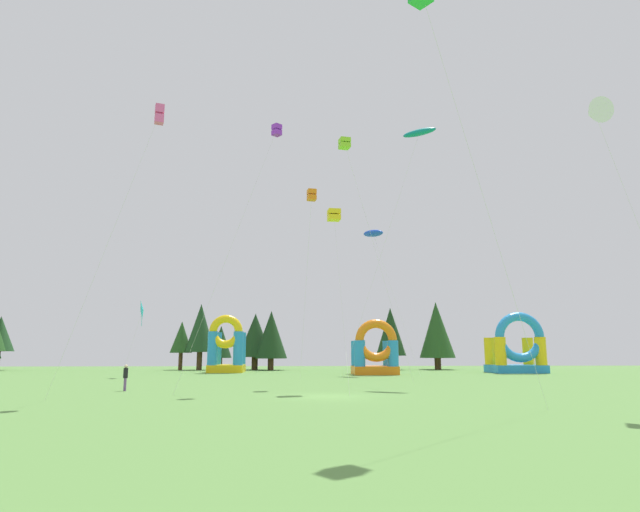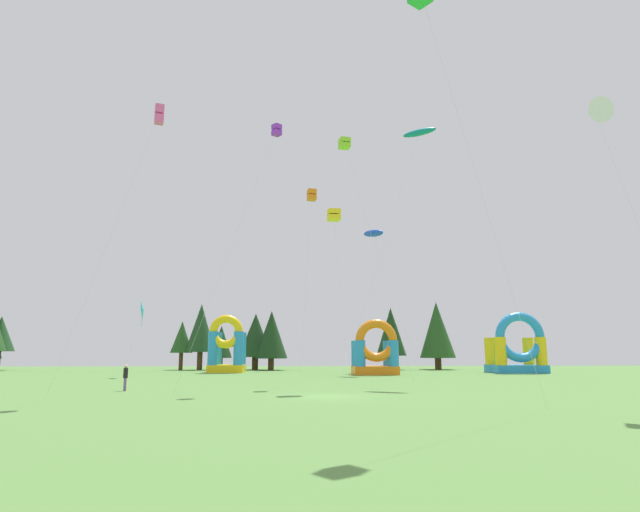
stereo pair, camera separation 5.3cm
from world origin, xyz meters
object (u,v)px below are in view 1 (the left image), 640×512
(kite_lime_box, at_px, (345,144))
(kite_orange_box, at_px, (312,196))
(inflatable_red_slide, at_px, (375,354))
(kite_cyan_diamond, at_px, (143,311))
(kite_yellow_box, at_px, (334,215))
(kite_pink_box, at_px, (159,115))
(inflatable_blue_arch, at_px, (517,351))
(kite_blue_parafoil, at_px, (373,233))
(kite_purple_box, at_px, (276,131))
(kite_teal_parafoil, at_px, (419,133))
(person_midfield, at_px, (126,375))
(kite_white_delta, at_px, (595,113))
(inflatable_orange_dome, at_px, (227,351))

(kite_lime_box, height_order, kite_orange_box, kite_lime_box)
(inflatable_red_slide, bearing_deg, kite_cyan_diamond, -170.31)
(kite_yellow_box, height_order, kite_pink_box, kite_pink_box)
(kite_cyan_diamond, relative_size, inflatable_blue_arch, 1.03)
(kite_blue_parafoil, xyz_separation_m, kite_pink_box, (-17.67, -28.30, 0.97))
(kite_purple_box, bearing_deg, inflatable_red_slide, 63.53)
(kite_teal_parafoil, height_order, person_midfield, kite_teal_parafoil)
(kite_teal_parafoil, relative_size, person_midfield, 12.81)
(kite_white_delta, relative_size, inflatable_blue_arch, 2.21)
(kite_pink_box, distance_m, inflatable_blue_arch, 48.71)
(kite_lime_box, distance_m, inflatable_orange_dome, 32.99)
(kite_white_delta, relative_size, kite_teal_parafoil, 0.72)
(person_midfield, bearing_deg, kite_white_delta, -148.14)
(kite_white_delta, relative_size, kite_pink_box, 0.88)
(kite_teal_parafoil, xyz_separation_m, inflatable_red_slide, (-1.73, 15.94, -19.04))
(kite_pink_box, height_order, person_midfield, kite_pink_box)
(kite_lime_box, relative_size, person_midfield, 11.13)
(kite_teal_parafoil, bearing_deg, kite_yellow_box, -141.44)
(kite_purple_box, bearing_deg, inflatable_blue_arch, 41.12)
(kite_lime_box, distance_m, kite_teal_parafoil, 8.42)
(kite_orange_box, bearing_deg, kite_blue_parafoil, 66.90)
(kite_white_delta, bearing_deg, kite_blue_parafoil, 100.35)
(person_midfield, bearing_deg, inflatable_red_slide, -76.93)
(kite_blue_parafoil, distance_m, kite_purple_box, 24.48)
(kite_white_delta, height_order, kite_lime_box, kite_lime_box)
(kite_blue_parafoil, height_order, inflatable_blue_arch, kite_blue_parafoil)
(kite_yellow_box, bearing_deg, inflatable_red_slide, 74.36)
(person_midfield, bearing_deg, kite_cyan_diamond, -22.56)
(inflatable_blue_arch, bearing_deg, kite_orange_box, -140.29)
(kite_cyan_diamond, xyz_separation_m, inflatable_orange_dome, (7.21, 10.69, -3.96))
(kite_white_delta, bearing_deg, kite_orange_box, 131.13)
(kite_orange_box, distance_m, kite_purple_box, 5.98)
(person_midfield, bearing_deg, inflatable_orange_dome, -41.28)
(kite_cyan_diamond, distance_m, kite_pink_box, 26.41)
(kite_white_delta, height_order, kite_orange_box, kite_white_delta)
(kite_teal_parafoil, bearing_deg, inflatable_blue_arch, 50.83)
(kite_yellow_box, distance_m, person_midfield, 17.67)
(inflatable_orange_dome, bearing_deg, kite_teal_parafoil, -50.23)
(kite_blue_parafoil, relative_size, inflatable_blue_arch, 2.36)
(person_midfield, bearing_deg, kite_pink_box, 171.81)
(kite_purple_box, relative_size, kite_cyan_diamond, 2.67)
(kite_orange_box, xyz_separation_m, kite_pink_box, (-9.84, -9.96, 2.02))
(kite_cyan_diamond, height_order, inflatable_red_slide, kite_cyan_diamond)
(kite_cyan_diamond, xyz_separation_m, kite_pink_box, (6.71, -23.33, 10.40))
(kite_white_delta, xyz_separation_m, person_midfield, (-26.49, 11.12, -13.78))
(kite_orange_box, relative_size, person_midfield, 9.09)
(kite_yellow_box, height_order, kite_cyan_diamond, kite_yellow_box)
(kite_purple_box, distance_m, inflatable_red_slide, 28.82)
(kite_yellow_box, xyz_separation_m, person_midfield, (-13.77, -0.28, -11.06))
(person_midfield, bearing_deg, kite_lime_box, -115.04)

